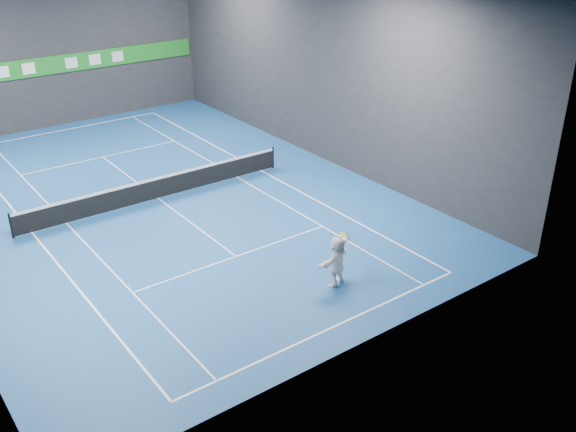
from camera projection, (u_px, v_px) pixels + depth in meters
ground at (159, 199)px, 28.29m from camera, size 26.00×26.00×0.00m
wall_back at (47, 47)px, 35.69m from camera, size 18.00×0.10×9.00m
wall_front at (364, 208)px, 16.93m from camera, size 18.00×0.10×9.00m
wall_right at (319, 69)px, 31.12m from camera, size 0.10×26.00×9.00m
baseline_near at (332, 328)px, 19.71m from camera, size 10.98×0.08×0.01m
baseline_far at (66, 130)px, 36.87m from camera, size 10.98×0.08×0.01m
sideline_doubles_left at (32, 233)px, 25.36m from camera, size 0.08×23.78×0.01m
sideline_doubles_right at (261, 171)px, 31.23m from camera, size 0.08×23.78×0.01m
sideline_singles_left at (67, 224)px, 26.10m from camera, size 0.06×23.78×0.01m
sideline_singles_right at (237, 177)px, 30.49m from camera, size 0.06×23.78×0.01m
service_line_near at (236, 256)px, 23.68m from camera, size 8.23×0.06×0.01m
service_line_far at (103, 157)px, 32.91m from camera, size 8.23×0.06×0.01m
center_service_line at (159, 199)px, 28.29m from camera, size 0.06×12.80×0.01m
player at (337, 261)px, 21.59m from camera, size 1.75×0.97×1.80m
tennis_ball at (333, 220)px, 20.95m from camera, size 0.07×0.07×0.07m
tennis_net at (157, 187)px, 28.06m from camera, size 12.50×0.10×1.07m
sponsor_banner at (50, 65)px, 36.09m from camera, size 17.64×0.11×1.00m
tennis_racket at (345, 238)px, 21.49m from camera, size 0.49×0.33×0.64m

